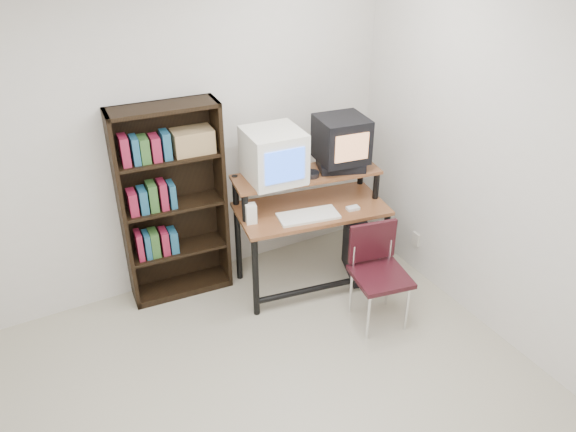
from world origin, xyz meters
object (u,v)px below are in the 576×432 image
crt_tv (341,139)px  pc_tower (360,253)px  school_chair (377,265)px  computer_desk (310,211)px  crt_monitor (274,155)px  bookshelf (172,201)px

crt_tv → pc_tower: size_ratio=0.93×
pc_tower → school_chair: school_chair is taller
crt_tv → pc_tower: bearing=-45.9°
computer_desk → pc_tower: computer_desk is taller
crt_monitor → crt_tv: bearing=-4.7°
computer_desk → bookshelf: 1.10m
computer_desk → crt_monitor: 0.56m
school_chair → bookshelf: size_ratio=0.49×
computer_desk → bookshelf: bearing=165.8°
computer_desk → crt_monitor: bearing=157.7°
crt_monitor → crt_tv: size_ratio=1.10×
computer_desk → bookshelf: size_ratio=0.78×
computer_desk → crt_monitor: (-0.25, 0.15, 0.48)m
school_chair → bookshelf: bearing=148.8°
computer_desk → pc_tower: (0.44, -0.11, -0.48)m
crt_monitor → bookshelf: 0.87m
crt_tv → bookshelf: size_ratio=0.26×
crt_monitor → bookshelf: (-0.75, 0.28, -0.34)m
crt_tv → crt_monitor: bearing=178.7°
pc_tower → school_chair: bearing=-93.7°
crt_tv → school_chair: crt_tv is taller
crt_tv → bookshelf: 1.42m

